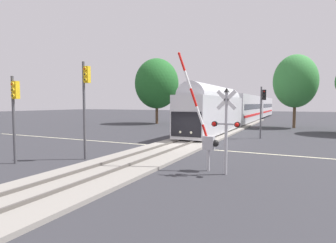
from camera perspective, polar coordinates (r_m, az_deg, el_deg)
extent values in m
plane|color=#333338|center=(21.69, 1.83, -5.39)|extent=(220.00, 220.00, 0.00)
cube|color=beige|center=(21.69, 1.83, -5.38)|extent=(44.00, 0.20, 0.01)
cube|color=gray|center=(21.68, 1.83, -5.16)|extent=(4.40, 80.00, 0.18)
cube|color=#56514C|center=(21.95, 0.12, -4.62)|extent=(0.10, 80.00, 0.14)
cube|color=#56514C|center=(21.37, 3.60, -4.86)|extent=(0.10, 80.00, 0.14)
cube|color=silver|center=(31.23, 9.62, 1.55)|extent=(3.00, 16.95, 3.90)
cube|color=black|center=(23.24, 3.75, -0.60)|extent=(2.76, 0.08, 2.15)
cylinder|color=silver|center=(31.22, 9.66, 4.91)|extent=(2.76, 15.26, 2.76)
sphere|color=#F4F2CC|center=(23.48, 2.61, -2.22)|extent=(0.24, 0.24, 0.24)
sphere|color=#F4F2CC|center=(23.11, 4.89, -2.33)|extent=(0.24, 0.24, 0.24)
cube|color=silver|center=(51.54, 16.10, 2.71)|extent=(3.00, 22.89, 4.60)
cube|color=black|center=(51.31, 17.77, 3.01)|extent=(0.04, 20.60, 0.90)
cube|color=red|center=(51.34, 17.74, 1.39)|extent=(0.04, 21.06, 0.36)
cube|color=silver|center=(75.10, 19.17, 2.94)|extent=(3.00, 22.89, 4.60)
cube|color=black|center=(74.93, 20.32, 3.15)|extent=(0.04, 20.60, 0.90)
cube|color=red|center=(74.96, 20.30, 2.04)|extent=(0.04, 21.06, 0.36)
cylinder|color=#B7B7BC|center=(14.25, 8.50, -8.04)|extent=(0.14, 0.14, 1.10)
cube|color=#B7B7BC|center=(14.09, 8.54, -4.46)|extent=(0.56, 0.40, 0.70)
sphere|color=black|center=(13.99, 9.91, -4.53)|extent=(0.36, 0.36, 0.36)
cylinder|color=red|center=(14.08, 7.91, -2.55)|extent=(0.45, 0.12, 0.97)
cylinder|color=white|center=(14.12, 6.65, 1.26)|extent=(0.45, 0.12, 0.97)
cylinder|color=red|center=(14.22, 5.40, 5.04)|extent=(0.45, 0.12, 0.97)
cylinder|color=white|center=(14.39, 4.16, 8.74)|extent=(0.45, 0.12, 0.97)
cylinder|color=red|center=(14.63, 2.94, 12.34)|extent=(0.45, 0.12, 0.97)
sphere|color=red|center=(14.77, 2.33, 14.09)|extent=(0.14, 0.14, 0.14)
cylinder|color=#B2B2B7|center=(13.44, 12.10, -2.57)|extent=(0.14, 0.14, 3.99)
cube|color=white|center=(13.34, 12.18, 4.46)|extent=(0.98, 0.05, 0.98)
cube|color=white|center=(13.34, 12.18, 4.46)|extent=(0.98, 0.05, 0.98)
cube|color=#B2B2B7|center=(13.40, 12.13, -0.53)|extent=(1.10, 0.08, 0.08)
cylinder|color=black|center=(13.44, 9.75, -0.49)|extent=(0.26, 0.18, 0.26)
cylinder|color=black|center=(13.18, 14.35, -0.64)|extent=(0.26, 0.18, 0.26)
sphere|color=red|center=(13.35, 9.63, -0.52)|extent=(0.20, 0.20, 0.20)
sphere|color=red|center=(13.08, 14.26, -0.67)|extent=(0.20, 0.20, 0.20)
cone|color=black|center=(13.38, 12.23, 6.47)|extent=(0.28, 0.28, 0.22)
cylinder|color=#4C4C51|center=(28.20, 18.91, 1.74)|extent=(0.16, 0.16, 5.11)
cube|color=black|center=(28.16, 19.56, 5.29)|extent=(0.34, 0.26, 1.00)
sphere|color=red|center=(28.03, 19.54, 5.96)|extent=(0.20, 0.20, 0.20)
cylinder|color=black|center=(28.00, 19.53, 5.96)|extent=(0.24, 0.10, 0.24)
sphere|color=#262626|center=(28.02, 19.52, 5.30)|extent=(0.20, 0.20, 0.20)
cylinder|color=black|center=(27.99, 19.52, 5.31)|extent=(0.24, 0.10, 0.24)
sphere|color=#262626|center=(28.01, 19.51, 4.65)|extent=(0.20, 0.20, 0.20)
cylinder|color=black|center=(27.98, 19.50, 4.65)|extent=(0.24, 0.10, 0.24)
cylinder|color=#4C4C51|center=(17.88, -29.66, 0.25)|extent=(0.16, 0.16, 5.02)
cube|color=gold|center=(17.64, -29.32, 5.78)|extent=(0.34, 0.26, 1.00)
sphere|color=red|center=(17.57, -29.76, 6.82)|extent=(0.20, 0.20, 0.20)
cylinder|color=gold|center=(17.55, -29.84, 6.83)|extent=(0.24, 0.10, 0.24)
sphere|color=#262626|center=(17.55, -29.72, 5.78)|extent=(0.20, 0.20, 0.20)
cylinder|color=gold|center=(17.53, -29.81, 5.78)|extent=(0.24, 0.10, 0.24)
sphere|color=#262626|center=(17.54, -29.69, 4.74)|extent=(0.20, 0.20, 0.20)
cylinder|color=gold|center=(17.52, -29.77, 4.74)|extent=(0.24, 0.10, 0.24)
cylinder|color=#4C4C51|center=(17.49, -17.18, 2.13)|extent=(0.16, 0.16, 6.02)
cube|color=gold|center=(17.38, -16.64, 9.42)|extent=(0.34, 0.26, 1.00)
sphere|color=red|center=(17.30, -17.00, 10.51)|extent=(0.20, 0.20, 0.20)
cylinder|color=gold|center=(17.28, -17.07, 10.52)|extent=(0.24, 0.10, 0.24)
sphere|color=#262626|center=(17.27, -16.98, 9.45)|extent=(0.20, 0.20, 0.20)
cylinder|color=gold|center=(17.25, -17.04, 9.46)|extent=(0.24, 0.10, 0.24)
sphere|color=#262626|center=(17.24, -16.96, 8.40)|extent=(0.20, 0.20, 0.20)
cylinder|color=gold|center=(17.22, -17.02, 8.40)|extent=(0.24, 0.10, 0.24)
cylinder|color=brown|center=(42.43, 25.00, 1.34)|extent=(0.40, 0.40, 3.82)
ellipsoid|color=#38843D|center=(42.52, 25.17, 7.67)|extent=(5.96, 5.96, 7.42)
cylinder|color=brown|center=(46.56, -2.36, 1.79)|extent=(0.47, 0.47, 3.67)
ellipsoid|color=#236628|center=(46.66, -2.38, 7.95)|extent=(7.43, 7.43, 8.49)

